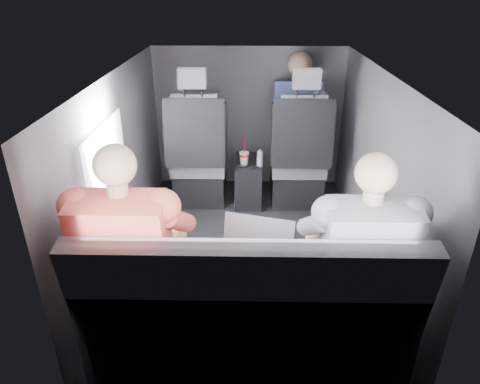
{
  "coord_description": "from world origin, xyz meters",
  "views": [
    {
      "loc": [
        -0.0,
        -2.74,
        1.89
      ],
      "look_at": [
        -0.06,
        -0.05,
        0.55
      ],
      "focal_mm": 32.0,
      "sensor_mm": 36.0,
      "label": 1
    }
  ],
  "objects_px": {
    "front_seat_right": "(298,163)",
    "laptop_black": "(359,241)",
    "passenger_rear_left": "(134,254)",
    "passenger_front_right": "(297,116)",
    "front_seat_left": "(199,162)",
    "laptop_silver": "(257,242)",
    "water_bottle": "(260,159)",
    "center_console": "(248,181)",
    "soda_cup": "(244,158)",
    "passenger_rear_right": "(356,259)",
    "rear_bench": "(247,320)",
    "laptop_white": "(147,233)"
  },
  "relations": [
    {
      "from": "rear_bench",
      "to": "laptop_silver",
      "type": "relative_size",
      "value": 3.92
    },
    {
      "from": "front_seat_right",
      "to": "laptop_black",
      "type": "distance_m",
      "value": 1.66
    },
    {
      "from": "water_bottle",
      "to": "laptop_white",
      "type": "relative_size",
      "value": 0.47
    },
    {
      "from": "laptop_black",
      "to": "front_seat_left",
      "type": "bearing_deg",
      "value": 122.67
    },
    {
      "from": "soda_cup",
      "to": "laptop_silver",
      "type": "height_order",
      "value": "laptop_silver"
    },
    {
      "from": "soda_cup",
      "to": "laptop_black",
      "type": "xyz_separation_m",
      "value": [
        0.64,
        -1.59,
        0.16
      ]
    },
    {
      "from": "rear_bench",
      "to": "laptop_silver",
      "type": "xyz_separation_m",
      "value": [
        0.05,
        0.24,
        0.33
      ]
    },
    {
      "from": "laptop_black",
      "to": "passenger_rear_left",
      "type": "bearing_deg",
      "value": -171.6
    },
    {
      "from": "laptop_white",
      "to": "rear_bench",
      "type": "bearing_deg",
      "value": -29.99
    },
    {
      "from": "passenger_front_right",
      "to": "laptop_silver",
      "type": "bearing_deg",
      "value": -101.5
    },
    {
      "from": "soda_cup",
      "to": "passenger_rear_left",
      "type": "bearing_deg",
      "value": -106.89
    },
    {
      "from": "laptop_silver",
      "to": "laptop_black",
      "type": "distance_m",
      "value": 0.55
    },
    {
      "from": "front_seat_left",
      "to": "water_bottle",
      "type": "distance_m",
      "value": 0.56
    },
    {
      "from": "center_console",
      "to": "soda_cup",
      "type": "relative_size",
      "value": 1.86
    },
    {
      "from": "laptop_black",
      "to": "passenger_rear_left",
      "type": "relative_size",
      "value": 0.29
    },
    {
      "from": "rear_bench",
      "to": "water_bottle",
      "type": "height_order",
      "value": "rear_bench"
    },
    {
      "from": "rear_bench",
      "to": "laptop_white",
      "type": "height_order",
      "value": "rear_bench"
    },
    {
      "from": "front_seat_left",
      "to": "passenger_rear_left",
      "type": "distance_m",
      "value": 1.83
    },
    {
      "from": "center_console",
      "to": "water_bottle",
      "type": "distance_m",
      "value": 0.31
    },
    {
      "from": "front_seat_left",
      "to": "laptop_silver",
      "type": "distance_m",
      "value": 1.76
    },
    {
      "from": "front_seat_left",
      "to": "water_bottle",
      "type": "xyz_separation_m",
      "value": [
        0.55,
        -0.08,
        0.07
      ]
    },
    {
      "from": "laptop_white",
      "to": "water_bottle",
      "type": "bearing_deg",
      "value": 66.4
    },
    {
      "from": "passenger_front_right",
      "to": "water_bottle",
      "type": "bearing_deg",
      "value": -135.34
    },
    {
      "from": "passenger_rear_right",
      "to": "passenger_front_right",
      "type": "height_order",
      "value": "passenger_front_right"
    },
    {
      "from": "passenger_rear_right",
      "to": "rear_bench",
      "type": "bearing_deg",
      "value": -170.06
    },
    {
      "from": "front_seat_left",
      "to": "laptop_silver",
      "type": "xyz_separation_m",
      "value": [
        0.5,
        -1.67,
        0.23
      ]
    },
    {
      "from": "center_console",
      "to": "laptop_silver",
      "type": "height_order",
      "value": "laptop_silver"
    },
    {
      "from": "soda_cup",
      "to": "passenger_rear_left",
      "type": "height_order",
      "value": "passenger_rear_left"
    },
    {
      "from": "front_seat_right",
      "to": "laptop_silver",
      "type": "relative_size",
      "value": 3.1
    },
    {
      "from": "laptop_black",
      "to": "passenger_front_right",
      "type": "height_order",
      "value": "passenger_front_right"
    },
    {
      "from": "rear_bench",
      "to": "laptop_white",
      "type": "bearing_deg",
      "value": 150.01
    },
    {
      "from": "front_seat_right",
      "to": "rear_bench",
      "type": "relative_size",
      "value": 0.79
    },
    {
      "from": "water_bottle",
      "to": "passenger_rear_left",
      "type": "distance_m",
      "value": 1.86
    },
    {
      "from": "center_console",
      "to": "laptop_silver",
      "type": "bearing_deg",
      "value": -88.35
    },
    {
      "from": "front_seat_left",
      "to": "laptop_white",
      "type": "bearing_deg",
      "value": -93.84
    },
    {
      "from": "laptop_white",
      "to": "passenger_front_right",
      "type": "bearing_deg",
      "value": 61.54
    },
    {
      "from": "laptop_white",
      "to": "passenger_rear_left",
      "type": "bearing_deg",
      "value": -94.05
    },
    {
      "from": "passenger_rear_right",
      "to": "laptop_silver",
      "type": "bearing_deg",
      "value": 164.06
    },
    {
      "from": "front_seat_left",
      "to": "laptop_black",
      "type": "xyz_separation_m",
      "value": [
        1.05,
        -1.63,
        0.23
      ]
    },
    {
      "from": "laptop_silver",
      "to": "front_seat_left",
      "type": "bearing_deg",
      "value": 106.68
    },
    {
      "from": "passenger_rear_right",
      "to": "laptop_black",
      "type": "bearing_deg",
      "value": 71.87
    },
    {
      "from": "front_seat_left",
      "to": "laptop_white",
      "type": "relative_size",
      "value": 3.93
    },
    {
      "from": "front_seat_right",
      "to": "passenger_rear_left",
      "type": "xyz_separation_m",
      "value": [
        -1.02,
        -1.81,
        0.25
      ]
    },
    {
      "from": "center_console",
      "to": "passenger_rear_right",
      "type": "bearing_deg",
      "value": -73.65
    },
    {
      "from": "passenger_rear_left",
      "to": "passenger_front_right",
      "type": "relative_size",
      "value": 1.4
    },
    {
      "from": "soda_cup",
      "to": "laptop_black",
      "type": "relative_size",
      "value": 0.71
    },
    {
      "from": "rear_bench",
      "to": "laptop_silver",
      "type": "bearing_deg",
      "value": 78.2
    },
    {
      "from": "water_bottle",
      "to": "laptop_silver",
      "type": "bearing_deg",
      "value": -91.83
    },
    {
      "from": "laptop_white",
      "to": "passenger_front_right",
      "type": "relative_size",
      "value": 0.36
    },
    {
      "from": "front_seat_left",
      "to": "laptop_silver",
      "type": "relative_size",
      "value": 3.1
    }
  ]
}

